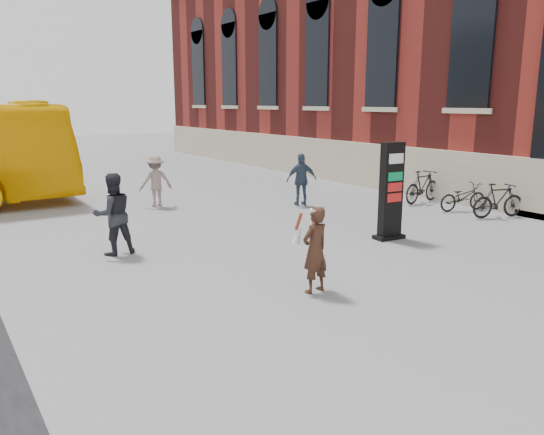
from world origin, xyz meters
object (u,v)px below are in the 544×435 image
info_pylon (391,191)px  bike_7 (422,187)px  pedestrian_a (113,214)px  pedestrian_c (302,180)px  bike_6 (463,197)px  bike_5 (498,200)px  woman (315,249)px  pedestrian_b (156,181)px

info_pylon → bike_7: (4.60, 2.91, -0.66)m
pedestrian_a → bike_7: bearing=-178.7°
pedestrian_c → bike_6: (3.79, -3.59, -0.43)m
info_pylon → bike_5: 4.65m
bike_6 → bike_7: size_ratio=0.90×
info_pylon → pedestrian_c: 4.92m
pedestrian_c → bike_6: bearing=156.6°
info_pylon → pedestrian_a: (-6.29, 2.49, -0.29)m
bike_6 → bike_7: (0.00, 1.67, 0.12)m
info_pylon → bike_7: 5.48m
info_pylon → pedestrian_a: size_ratio=1.31×
woman → pedestrian_c: (4.82, 6.85, 0.06)m
info_pylon → bike_6: bearing=21.0°
bike_7 → woman: bearing=112.7°
pedestrian_a → bike_5: (10.89, -2.50, -0.41)m
pedestrian_c → bike_5: 6.17m
woman → info_pylon: bearing=-161.5°
bike_7 → pedestrian_c: bearing=56.0°
woman → bike_7: (8.61, 4.92, -0.25)m
bike_6 → info_pylon: bearing=118.9°
bike_5 → bike_7: bearing=18.2°
bike_5 → bike_6: (0.00, 1.26, -0.08)m
info_pylon → woman: 4.51m
bike_5 → bike_7: bike_7 is taller
pedestrian_c → bike_7: 4.26m
pedestrian_b → bike_6: (7.94, -6.18, -0.41)m
pedestrian_a → bike_6: (10.89, -1.24, -0.49)m
woman → pedestrian_a: size_ratio=0.85×
woman → pedestrian_a: bearing=-71.3°
info_pylon → pedestrian_a: info_pylon is taller
pedestrian_a → bike_6: pedestrian_a is taller
woman → pedestrian_c: 8.38m
pedestrian_a → bike_7: pedestrian_a is taller
woman → bike_7: bearing=-158.4°
pedestrian_c → woman: bearing=75.0°
pedestrian_b → bike_7: 9.13m
pedestrian_b → bike_6: 10.07m
woman → pedestrian_a: 5.04m
pedestrian_b → bike_6: size_ratio=1.00×
woman → bike_6: bearing=-167.4°
bike_5 → bike_7: (0.00, 2.92, 0.04)m
pedestrian_c → bike_5: bearing=148.1°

